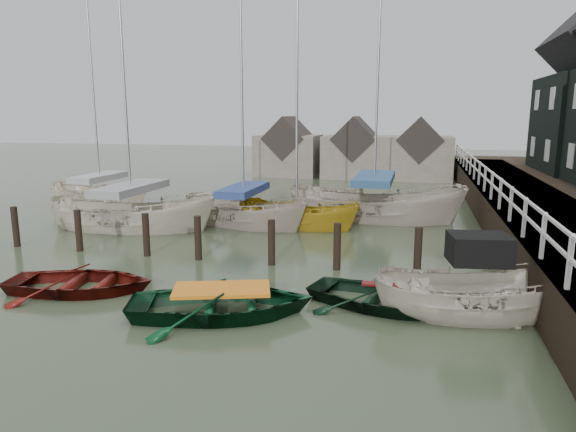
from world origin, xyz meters
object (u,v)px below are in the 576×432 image
(rowboat_red, at_px, (81,291))
(sailboat_e, at_px, (101,205))
(motorboat, at_px, (475,313))
(sailboat_a, at_px, (133,227))
(rowboat_dkgreen, at_px, (383,307))
(sailboat_b, at_px, (244,223))
(sailboat_c, at_px, (297,225))
(rowboat_green, at_px, (222,315))
(sailboat_d, at_px, (373,217))

(rowboat_red, relative_size, sailboat_e, 0.34)
(rowboat_red, distance_m, motorboat, 9.76)
(sailboat_a, distance_m, sailboat_e, 6.00)
(sailboat_a, bearing_deg, rowboat_dkgreen, -124.77)
(sailboat_b, bearing_deg, sailboat_c, -61.67)
(rowboat_red, xyz_separation_m, sailboat_e, (-6.98, 11.33, 0.06))
(rowboat_dkgreen, distance_m, motorboat, 2.08)
(rowboat_green, distance_m, sailboat_e, 16.30)
(sailboat_d, bearing_deg, rowboat_green, 175.53)
(motorboat, distance_m, sailboat_a, 14.00)
(sailboat_b, bearing_deg, sailboat_d, -43.78)
(motorboat, xyz_separation_m, sailboat_b, (-8.34, 8.23, -0.02))
(rowboat_green, distance_m, sailboat_b, 9.93)
(motorboat, xyz_separation_m, sailboat_a, (-12.45, 6.40, -0.03))
(sailboat_c, bearing_deg, sailboat_e, 93.55)
(sailboat_a, relative_size, sailboat_e, 0.95)
(rowboat_green, xyz_separation_m, sailboat_d, (2.41, 12.03, 0.06))
(motorboat, bearing_deg, sailboat_b, 35.84)
(rowboat_dkgreen, distance_m, sailboat_c, 9.37)
(sailboat_a, relative_size, sailboat_c, 0.96)
(rowboat_dkgreen, relative_size, sailboat_c, 0.34)
(sailboat_d, bearing_deg, rowboat_dkgreen, -167.17)
(sailboat_a, distance_m, sailboat_b, 4.49)
(motorboat, height_order, sailboat_e, sailboat_e)
(rowboat_dkgreen, distance_m, sailboat_e, 18.02)
(rowboat_red, height_order, sailboat_b, sailboat_b)
(rowboat_red, xyz_separation_m, rowboat_green, (4.13, -0.60, 0.00))
(rowboat_dkgreen, height_order, sailboat_b, sailboat_b)
(motorboat, distance_m, sailboat_b, 11.72)
(sailboat_b, bearing_deg, rowboat_green, -143.52)
(sailboat_c, distance_m, sailboat_e, 10.76)
(motorboat, xyz_separation_m, sailboat_c, (-6.16, 8.54, -0.07))
(sailboat_a, distance_m, sailboat_c, 6.64)
(rowboat_dkgreen, bearing_deg, sailboat_a, 74.29)
(rowboat_dkgreen, height_order, sailboat_e, sailboat_e)
(rowboat_red, distance_m, sailboat_c, 9.91)
(rowboat_dkgreen, xyz_separation_m, sailboat_a, (-10.37, 6.31, 0.06))
(motorboat, height_order, sailboat_a, sailboat_a)
(motorboat, relative_size, sailboat_e, 0.44)
(motorboat, bearing_deg, sailboat_c, 26.26)
(sailboat_a, distance_m, sailboat_d, 10.21)
(sailboat_d, height_order, sailboat_e, sailboat_d)
(sailboat_c, distance_m, sailboat_d, 3.68)
(rowboat_dkgreen, height_order, sailboat_d, sailboat_d)
(rowboat_red, bearing_deg, sailboat_d, -41.02)
(rowboat_green, xyz_separation_m, motorboat, (5.60, 1.31, 0.09))
(motorboat, distance_m, sailboat_d, 11.18)
(rowboat_red, bearing_deg, sailboat_b, -20.08)
(sailboat_e, bearing_deg, rowboat_green, -123.24)
(rowboat_red, distance_m, sailboat_d, 13.16)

